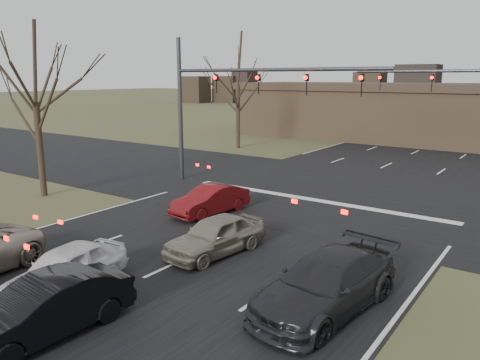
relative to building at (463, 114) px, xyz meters
The scene contains 12 objects.
ground 38.15m from the building, 93.01° to the right, with size 360.00×360.00×0.00m, color #49522C.
road_main 22.25m from the building, 95.19° to the left, with size 14.00×300.00×0.02m, color black.
road_cross 23.24m from the building, 94.97° to the right, with size 200.00×14.00×0.02m, color black.
building is the anchor object (origin of this frame).
mast_arm_near 26.14m from the building, 106.13° to the right, with size 12.12×0.24×8.00m.
tree_left_near 34.95m from the building, 112.87° to the right, with size 5.10×5.10×8.50m.
tree_left_far 20.39m from the building, 139.09° to the right, with size 5.70×5.70×9.50m.
car_white_sedan 38.09m from the building, 94.74° to the right, with size 1.53×3.80×1.29m, color white.
car_black_hatch 39.67m from the building, 92.17° to the right, with size 1.45×4.17×1.37m, color black.
car_charcoal_sedan 34.91m from the building, 84.72° to the right, with size 2.00×4.92×1.43m, color black.
car_red_ahead 30.09m from the building, 98.86° to the right, with size 1.31×3.76×1.24m, color #630E11.
car_silver_ahead 33.36m from the building, 92.58° to the right, with size 1.55×3.85×1.31m, color gray.
Camera 1 is at (9.78, -6.99, 5.85)m, focal length 35.00 mm.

